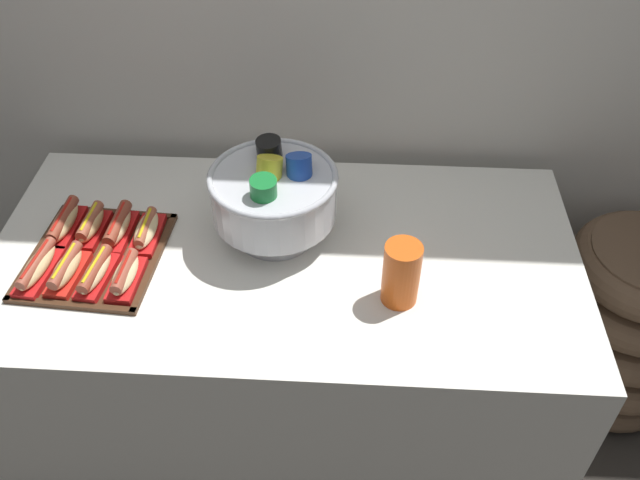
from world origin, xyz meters
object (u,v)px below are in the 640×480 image
object	(u,v)px
punch_bowl	(274,194)
cup_stack	(401,274)
serving_tray	(96,257)
buffet_table	(288,337)
hot_dog_3	(125,275)
hot_dog_0	(38,267)
hot_dog_1	(67,269)
floor_vase	(622,322)
hot_dog_7	(146,231)
hot_dog_2	(96,273)
hot_dog_4	(64,223)
hot_dog_6	(119,227)
hot_dog_5	(91,225)

from	to	relation	value
punch_bowl	cup_stack	xyz separation A→B (m)	(0.32, -0.22, -0.05)
serving_tray	cup_stack	world-z (taller)	cup_stack
buffet_table	punch_bowl	size ratio (longest dim) A/B	4.67
hot_dog_3	hot_dog_0	bearing A→B (deg)	176.32
buffet_table	hot_dog_1	distance (m)	0.67
floor_vase	hot_dog_7	distance (m)	1.51
hot_dog_0	hot_dog_7	world-z (taller)	hot_dog_0
hot_dog_2	hot_dog_4	world-z (taller)	hot_dog_4
hot_dog_1	punch_bowl	distance (m)	0.55
hot_dog_4	hot_dog_6	xyz separation A→B (m)	(0.15, -0.01, 0.00)
punch_bowl	cup_stack	world-z (taller)	punch_bowl
hot_dog_7	punch_bowl	size ratio (longest dim) A/B	0.48
buffet_table	hot_dog_2	xyz separation A→B (m)	(-0.45, -0.13, 0.39)
hot_dog_5	hot_dog_6	size ratio (longest dim) A/B	0.93
serving_tray	hot_dog_6	bearing A→B (deg)	61.88
floor_vase	serving_tray	distance (m)	1.62
hot_dog_4	cup_stack	distance (m)	0.90
serving_tray	hot_dog_7	size ratio (longest dim) A/B	2.38
hot_dog_1	hot_dog_2	distance (m)	0.08
buffet_table	cup_stack	xyz separation A→B (m)	(0.29, -0.15, 0.44)
serving_tray	hot_dog_0	size ratio (longest dim) A/B	2.05
hot_dog_0	hot_dog_1	world-z (taller)	hot_dog_1
hot_dog_3	hot_dog_5	world-z (taller)	hot_dog_5
hot_dog_6	hot_dog_2	bearing A→B (deg)	-93.68
hot_dog_7	punch_bowl	xyz separation A→B (m)	(0.34, 0.04, 0.10)
hot_dog_1	hot_dog_4	world-z (taller)	hot_dog_4
buffet_table	hot_dog_4	size ratio (longest dim) A/B	8.85
serving_tray	punch_bowl	bearing A→B (deg)	14.71
hot_dog_4	serving_tray	bearing A→B (deg)	-39.93
hot_dog_2	cup_stack	size ratio (longest dim) A/B	1.00
hot_dog_3	floor_vase	bearing A→B (deg)	13.30
hot_dog_0	hot_dog_4	distance (m)	0.17
hot_dog_1	hot_dog_3	xyz separation A→B (m)	(0.15, -0.01, -0.00)
floor_vase	hot_dog_5	size ratio (longest dim) A/B	7.27
hot_dog_0	hot_dog_7	size ratio (longest dim) A/B	1.16
hot_dog_6	punch_bowl	world-z (taller)	punch_bowl
serving_tray	buffet_table	bearing A→B (deg)	5.87
hot_dog_4	hot_dog_7	xyz separation A→B (m)	(0.22, -0.01, -0.00)
floor_vase	serving_tray	xyz separation A→B (m)	(-1.54, -0.25, 0.45)
floor_vase	buffet_table	bearing A→B (deg)	-169.31
buffet_table	serving_tray	xyz separation A→B (m)	(-0.48, -0.05, 0.36)
floor_vase	cup_stack	world-z (taller)	floor_vase
hot_dog_3	hot_dog_6	bearing A→B (deg)	110.76
serving_tray	hot_dog_6	world-z (taller)	hot_dog_6
hot_dog_4	hot_dog_6	size ratio (longest dim) A/B	1.05
floor_vase	hot_dog_2	size ratio (longest dim) A/B	6.70
floor_vase	hot_dog_4	distance (m)	1.72
punch_bowl	hot_dog_3	bearing A→B (deg)	-149.03
hot_dog_2	hot_dog_7	distance (m)	0.18
punch_bowl	hot_dog_7	bearing A→B (deg)	-172.50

